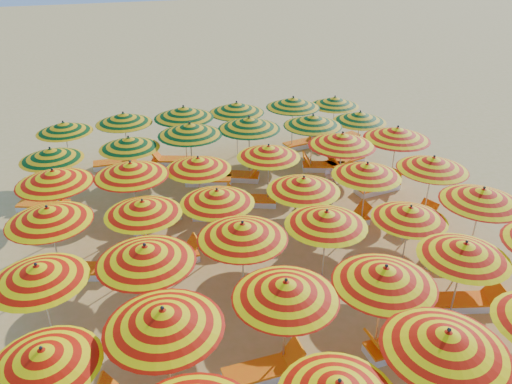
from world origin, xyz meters
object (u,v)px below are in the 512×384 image
Objects in this scene: umbrella_15 at (326,218)px; lounger_19 at (323,166)px; umbrella_19 at (143,207)px; umbrella_36 at (64,127)px; umbrella_33 at (249,123)px; lounger_17 at (207,180)px; umbrella_22 at (367,170)px; lounger_8 at (84,270)px; lounger_6 at (466,302)px; beachgoer_b at (301,197)px; umbrella_6 at (43,357)px; umbrella_26 at (198,163)px; umbrella_13 at (146,254)px; lounger_7 at (453,260)px; lounger_21 at (117,163)px; lounger_20 at (344,161)px; umbrella_27 at (269,151)px; lounger_4 at (265,371)px; umbrella_12 at (38,273)px; umbrella_40 at (293,102)px; lounger_18 at (238,176)px; umbrella_41 at (335,101)px; umbrella_32 at (190,129)px; lounger_14 at (250,200)px; umbrella_30 at (51,154)px; lounger_9 at (171,258)px; umbrella_38 at (184,112)px; lounger_23 at (303,143)px; umbrella_10 at (465,250)px; lounger_22 at (172,161)px; umbrella_21 at (304,184)px; umbrella_24 at (53,177)px; umbrella_28 at (342,139)px; lounger_24 at (341,139)px; lounger_15 at (378,187)px; umbrella_7 at (163,318)px; lounger_16 at (45,205)px; beachgoer_a at (328,192)px; umbrella_20 at (217,196)px; umbrella_9 at (385,275)px; umbrella_3 at (447,341)px; umbrella_25 at (131,169)px; umbrella_23 at (433,163)px; umbrella_37 at (124,118)px; umbrella_16 at (410,213)px; umbrella_34 at (313,121)px; umbrella_29 at (397,133)px; lounger_12 at (154,221)px; umbrella_35 at (360,117)px; lounger_10 at (344,221)px; lounger_13 at (217,213)px.

umbrella_15 is 1.53× the size of lounger_19.
umbrella_36 is at bearing 106.91° from umbrella_19.
umbrella_33 is 1.62× the size of lounger_17.
lounger_8 is (-8.58, -0.03, -1.85)m from umbrella_22.
lounger_6 is 1.42× the size of beachgoer_b.
umbrella_6 is 0.81× the size of umbrella_26.
lounger_7 is at bearing -0.52° from umbrella_13.
lounger_20 is at bearing -14.52° from lounger_21.
lounger_4 is at bearing -109.30° from umbrella_27.
lounger_4 is (4.35, -2.45, -1.83)m from umbrella_12.
lounger_18 is at bearing -144.29° from umbrella_40.
umbrella_32 is at bearing -162.97° from umbrella_41.
lounger_14 is at bearing 173.09° from beachgoer_b.
lounger_9 is at bearing -55.65° from umbrella_30.
umbrella_22 is at bearing -55.55° from umbrella_38.
lounger_23 is (10.07, 2.38, -1.78)m from umbrella_30.
umbrella_10 reaches higher than lounger_22.
umbrella_21 is 0.94× the size of umbrella_24.
umbrella_28 is 1.69× the size of lounger_24.
lounger_18 is (-4.66, 2.45, 0.00)m from lounger_15.
umbrella_28 is (2.60, -0.19, 0.18)m from umbrella_27.
umbrella_7 is 1.39× the size of lounger_21.
umbrella_41 is at bearing 31.67° from lounger_16.
lounger_8 is at bearing -158.90° from beachgoer_a.
umbrella_20 is (4.29, 4.74, 0.07)m from umbrella_6.
umbrella_9 is (6.78, 0.02, 0.21)m from umbrella_6.
umbrella_3 is 1.18× the size of umbrella_21.
lounger_22 is (1.84, 4.63, -1.96)m from umbrella_25.
umbrella_3 is 1.02× the size of umbrella_23.
lounger_6 is (5.59, 0.59, 0.00)m from lounger_4.
umbrella_37 reaches higher than lounger_15.
beachgoer_b is at bearing -177.83° from beachgoer_a.
lounger_20 is (10.91, 0.07, -1.78)m from umbrella_30.
umbrella_16 is 1.17× the size of lounger_24.
umbrella_13 reaches higher than lounger_22.
lounger_4 and lounger_7 have the same top height.
beachgoer_a is (6.09, -5.81, -1.27)m from umbrella_37.
umbrella_12 is 9.91m from lounger_21.
umbrella_34 is at bearing 45.65° from lounger_8.
umbrella_29 reaches higher than umbrella_23.
lounger_12 is 1.00× the size of lounger_14.
lounger_10 is at bearing -121.83° from umbrella_35.
umbrella_36 is 5.75m from lounger_17.
lounger_15 is (-0.34, -4.70, -1.81)m from umbrella_41.
umbrella_41 reaches higher than lounger_13.
lounger_14 is (6.12, 0.28, -1.94)m from umbrella_24.
umbrella_32 is 1.43× the size of lounger_12.
lounger_17 is 1.00× the size of lounger_22.
lounger_17 is (2.82, 2.45, -1.96)m from umbrella_25.
umbrella_25 is 0.96× the size of umbrella_29.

